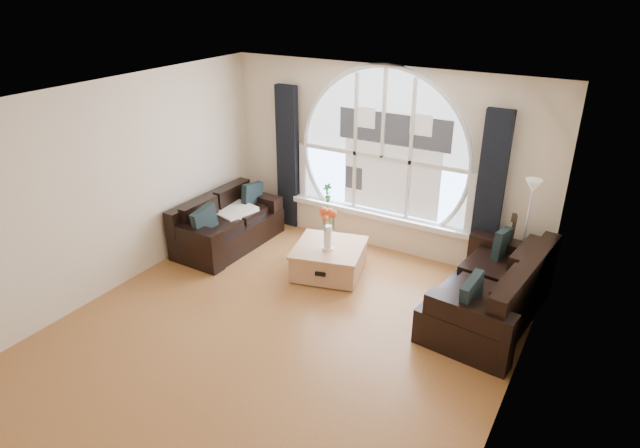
{
  "coord_description": "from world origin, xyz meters",
  "views": [
    {
      "loc": [
        3.04,
        -4.33,
        3.83
      ],
      "look_at": [
        0.0,
        0.9,
        1.05
      ],
      "focal_mm": 30.69,
      "sensor_mm": 36.0,
      "label": 1
    }
  ],
  "objects_px": {
    "floor_lamp": "(524,240)",
    "potted_plant": "(328,192)",
    "coffee_chest": "(329,258)",
    "guitar": "(511,247)",
    "sofa_left": "(228,221)",
    "sofa_right": "(489,289)",
    "vase_flowers": "(328,223)"
  },
  "relations": [
    {
      "from": "potted_plant",
      "to": "coffee_chest",
      "type": "bearing_deg",
      "value": -59.52
    },
    {
      "from": "sofa_right",
      "to": "floor_lamp",
      "type": "distance_m",
      "value": 0.85
    },
    {
      "from": "sofa_left",
      "to": "sofa_right",
      "type": "bearing_deg",
      "value": 1.68
    },
    {
      "from": "sofa_left",
      "to": "floor_lamp",
      "type": "xyz_separation_m",
      "value": [
        4.14,
        0.73,
        0.4
      ]
    },
    {
      "from": "sofa_right",
      "to": "floor_lamp",
      "type": "height_order",
      "value": "floor_lamp"
    },
    {
      "from": "vase_flowers",
      "to": "sofa_right",
      "type": "bearing_deg",
      "value": 2.09
    },
    {
      "from": "guitar",
      "to": "sofa_right",
      "type": "bearing_deg",
      "value": -89.29
    },
    {
      "from": "coffee_chest",
      "to": "floor_lamp",
      "type": "xyz_separation_m",
      "value": [
        2.39,
        0.72,
        0.57
      ]
    },
    {
      "from": "floor_lamp",
      "to": "guitar",
      "type": "distance_m",
      "value": 0.42
    },
    {
      "from": "coffee_chest",
      "to": "floor_lamp",
      "type": "relative_size",
      "value": 0.58
    },
    {
      "from": "sofa_right",
      "to": "coffee_chest",
      "type": "bearing_deg",
      "value": -173.33
    },
    {
      "from": "floor_lamp",
      "to": "sofa_right",
      "type": "bearing_deg",
      "value": -105.36
    },
    {
      "from": "guitar",
      "to": "potted_plant",
      "type": "relative_size",
      "value": 3.6
    },
    {
      "from": "floor_lamp",
      "to": "potted_plant",
      "type": "height_order",
      "value": "floor_lamp"
    },
    {
      "from": "potted_plant",
      "to": "floor_lamp",
      "type": "bearing_deg",
      "value": -7.65
    },
    {
      "from": "sofa_left",
      "to": "floor_lamp",
      "type": "height_order",
      "value": "floor_lamp"
    },
    {
      "from": "sofa_right",
      "to": "coffee_chest",
      "type": "relative_size",
      "value": 2.11
    },
    {
      "from": "floor_lamp",
      "to": "guitar",
      "type": "relative_size",
      "value": 1.51
    },
    {
      "from": "sofa_right",
      "to": "vase_flowers",
      "type": "distance_m",
      "value": 2.2
    },
    {
      "from": "sofa_left",
      "to": "sofa_right",
      "type": "relative_size",
      "value": 0.88
    },
    {
      "from": "sofa_right",
      "to": "potted_plant",
      "type": "distance_m",
      "value": 3.08
    },
    {
      "from": "vase_flowers",
      "to": "guitar",
      "type": "height_order",
      "value": "vase_flowers"
    },
    {
      "from": "sofa_left",
      "to": "floor_lamp",
      "type": "relative_size",
      "value": 1.08
    },
    {
      "from": "floor_lamp",
      "to": "coffee_chest",
      "type": "bearing_deg",
      "value": -163.3
    },
    {
      "from": "sofa_left",
      "to": "coffee_chest",
      "type": "distance_m",
      "value": 1.76
    },
    {
      "from": "vase_flowers",
      "to": "potted_plant",
      "type": "distance_m",
      "value": 1.4
    },
    {
      "from": "potted_plant",
      "to": "sofa_right",
      "type": "bearing_deg",
      "value": -21.66
    },
    {
      "from": "sofa_right",
      "to": "vase_flowers",
      "type": "bearing_deg",
      "value": -171.08
    },
    {
      "from": "sofa_left",
      "to": "vase_flowers",
      "type": "relative_size",
      "value": 2.46
    },
    {
      "from": "floor_lamp",
      "to": "guitar",
      "type": "bearing_deg",
      "value": 124.36
    },
    {
      "from": "sofa_left",
      "to": "guitar",
      "type": "distance_m",
      "value": 4.09
    },
    {
      "from": "floor_lamp",
      "to": "potted_plant",
      "type": "bearing_deg",
      "value": 172.35
    }
  ]
}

